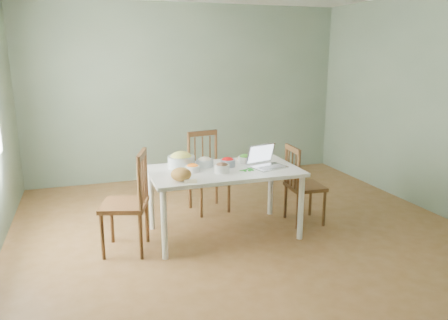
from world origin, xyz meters
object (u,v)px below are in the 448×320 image
object	(u,v)px
bowl_squash	(181,160)
dining_table	(224,202)
chair_left	(124,202)
bread_boule	(181,174)
laptop	(269,157)
chair_far	(209,172)
chair_right	(305,184)

from	to	relation	value
bowl_squash	dining_table	bearing A→B (deg)	-26.88
chair_left	bread_boule	distance (m)	0.65
dining_table	chair_left	size ratio (longest dim) A/B	1.54
laptop	chair_far	bearing A→B (deg)	102.38
chair_right	laptop	bearing A→B (deg)	107.47
chair_far	laptop	distance (m)	1.03
chair_far	laptop	bearing A→B (deg)	-71.86
dining_table	laptop	bearing A→B (deg)	-11.77
dining_table	chair_left	world-z (taller)	chair_left
chair_far	chair_right	world-z (taller)	chair_far
chair_left	laptop	world-z (taller)	chair_left
dining_table	bowl_squash	size ratio (longest dim) A/B	5.40
bowl_squash	laptop	world-z (taller)	laptop
chair_far	bowl_squash	xyz separation A→B (m)	(-0.47, -0.54, 0.33)
chair_left	laptop	bearing A→B (deg)	106.08
dining_table	bowl_squash	distance (m)	0.66
chair_far	laptop	world-z (taller)	chair_far
bread_boule	chair_left	bearing A→B (deg)	159.30
bowl_squash	chair_far	bearing A→B (deg)	49.09
bowl_squash	laptop	xyz separation A→B (m)	(0.90, -0.31, 0.03)
bread_boule	bowl_squash	bearing A→B (deg)	76.95
chair_far	bread_boule	world-z (taller)	chair_far
chair_far	chair_right	bearing A→B (deg)	-45.67
dining_table	chair_left	distance (m)	1.08
chair_far	bowl_squash	distance (m)	0.79
bread_boule	bowl_squash	size ratio (longest dim) A/B	0.69
bread_boule	laptop	world-z (taller)	laptop
bread_boule	chair_right	bearing A→B (deg)	11.42
dining_table	bowl_squash	xyz separation A→B (m)	(-0.42, 0.21, 0.46)
chair_left	dining_table	bearing A→B (deg)	111.09
bread_boule	bowl_squash	distance (m)	0.51
dining_table	chair_left	bearing A→B (deg)	-175.84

